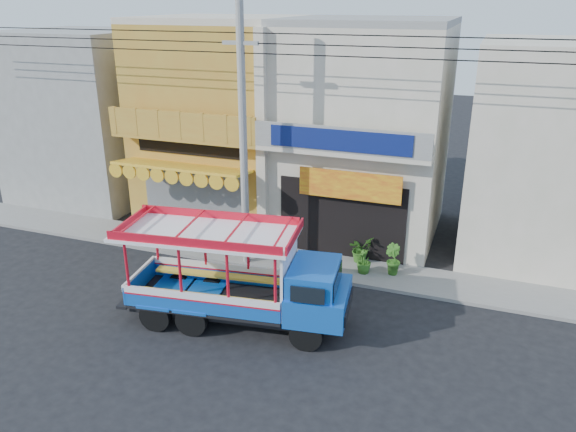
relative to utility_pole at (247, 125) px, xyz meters
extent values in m
plane|color=black|center=(0.85, -3.30, -5.03)|extent=(90.00, 90.00, 0.00)
cube|color=slate|center=(0.85, 0.70, -4.97)|extent=(30.00, 2.00, 0.12)
cube|color=#B87C28|center=(-3.15, 4.70, -1.03)|extent=(6.00, 6.00, 8.00)
cube|color=#595B5E|center=(-3.15, 1.68, -3.63)|extent=(4.20, 0.10, 2.60)
cube|color=orange|center=(-3.15, 0.95, -1.98)|extent=(5.20, 1.50, 0.31)
cube|color=#B87C28|center=(-3.15, 1.35, -0.98)|extent=(6.00, 0.70, 0.18)
cube|color=#B87C28|center=(-3.15, 1.05, -0.43)|extent=(6.00, 0.12, 0.95)
cube|color=black|center=(-3.15, 1.67, -1.48)|extent=(4.50, 0.04, 0.45)
cube|color=#BDB79B|center=(-3.15, 4.70, 3.09)|extent=(6.00, 6.00, 0.24)
cube|color=#BDB79B|center=(2.85, 4.70, -1.03)|extent=(6.00, 6.00, 8.00)
cube|color=black|center=(2.85, 1.68, -3.53)|extent=(4.60, 0.12, 2.80)
cube|color=yellow|center=(3.15, 1.40, -2.13)|extent=(3.60, 0.05, 1.00)
cube|color=#BDB79B|center=(2.85, 1.35, -0.98)|extent=(6.00, 0.70, 0.18)
cube|color=gray|center=(2.85, 1.05, -0.48)|extent=(6.00, 0.12, 0.85)
cube|color=navy|center=(2.85, 0.98, -0.48)|extent=(4.80, 0.06, 0.70)
cube|color=gray|center=(2.85, 4.70, 3.09)|extent=(6.00, 6.00, 0.24)
cube|color=#BDB79B|center=(-0.15, 1.55, -1.03)|extent=(0.35, 0.30, 8.00)
cube|color=gray|center=(-10.15, 4.70, -1.23)|extent=(6.00, 6.00, 7.60)
cube|color=#BDB79B|center=(9.85, 4.70, -1.23)|extent=(6.00, 6.00, 7.60)
cylinder|color=gray|center=(-0.15, 0.00, -0.53)|extent=(0.26, 0.26, 9.00)
cube|color=gray|center=(-0.15, 0.00, 2.57)|extent=(1.20, 0.12, 0.12)
cylinder|color=black|center=(0.85, 0.00, 2.27)|extent=(28.00, 0.04, 0.04)
cylinder|color=black|center=(0.85, 0.00, 2.57)|extent=(28.00, 0.04, 0.04)
cylinder|color=black|center=(0.85, 0.00, 2.87)|extent=(28.00, 0.04, 0.04)
cylinder|color=black|center=(3.50, -4.23, -4.58)|extent=(0.93, 0.37, 0.91)
cylinder|color=black|center=(3.27, -2.52, -4.58)|extent=(0.93, 0.37, 0.91)
cylinder|color=black|center=(0.25, -4.66, -4.58)|extent=(0.93, 0.37, 0.91)
cylinder|color=black|center=(0.03, -2.95, -4.58)|extent=(0.93, 0.37, 0.91)
cylinder|color=black|center=(-0.83, -4.80, -4.58)|extent=(0.93, 0.37, 0.91)
cylinder|color=black|center=(-1.05, -3.09, -4.58)|extent=(0.93, 0.37, 0.91)
cube|color=black|center=(1.22, -3.66, -4.49)|extent=(6.25, 2.28, 0.25)
cube|color=blue|center=(3.56, -3.35, -3.99)|extent=(1.88, 2.20, 0.82)
cube|color=blue|center=(3.43, -3.37, -3.26)|extent=(1.50, 1.99, 0.68)
cube|color=black|center=(4.06, -3.29, -3.31)|extent=(0.26, 1.59, 0.50)
cube|color=black|center=(0.48, -3.76, -4.31)|extent=(4.72, 2.57, 0.11)
cube|color=blue|center=(0.60, -4.71, -3.99)|extent=(4.47, 0.66, 0.55)
cube|color=white|center=(0.60, -4.71, -3.74)|extent=(4.47, 0.67, 0.20)
cube|color=blue|center=(0.35, -2.80, -3.99)|extent=(4.47, 0.66, 0.55)
cube|color=white|center=(0.35, -2.80, -3.74)|extent=(4.47, 0.67, 0.20)
cylinder|color=red|center=(-1.49, -4.97, -2.99)|extent=(0.09, 0.09, 1.45)
cylinder|color=red|center=(-1.74, -3.10, -2.99)|extent=(0.09, 0.09, 1.45)
cube|color=white|center=(2.73, -3.46, -3.28)|extent=(0.31, 1.83, 2.04)
cube|color=white|center=(0.39, -3.77, -2.26)|extent=(5.29, 2.86, 0.09)
cube|color=red|center=(0.39, -3.77, -2.10)|extent=(5.10, 2.75, 0.24)
cube|color=black|center=(-3.65, 0.33, -4.87)|extent=(0.52, 0.31, 0.09)
cube|color=#0D4E27|center=(-3.65, 0.33, -4.41)|extent=(0.59, 0.12, 0.82)
imported|color=#2F641C|center=(3.65, 1.39, -4.45)|extent=(1.04, 1.08, 0.92)
imported|color=#2F641C|center=(4.89, 0.83, -4.39)|extent=(0.74, 0.73, 1.05)
imported|color=#2F641C|center=(3.97, 0.56, -4.46)|extent=(0.55, 0.55, 0.90)
camera|label=1|loc=(7.49, -16.48, 3.85)|focal=35.00mm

